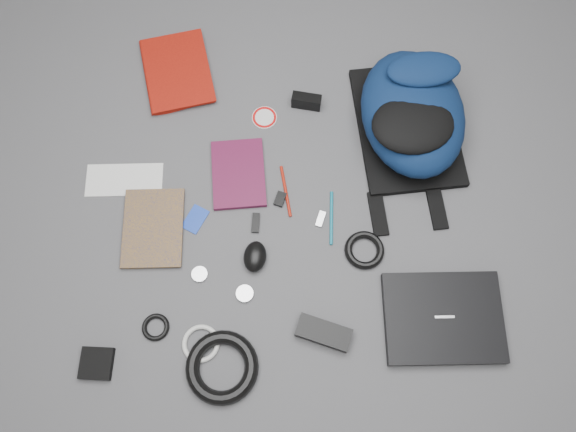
# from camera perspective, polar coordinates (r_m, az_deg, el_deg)

# --- Properties ---
(ground) EXTENTS (4.00, 4.00, 0.00)m
(ground) POSITION_cam_1_polar(r_m,az_deg,el_deg) (1.61, 0.00, -0.24)
(ground) COLOR #4F4F51
(ground) RESTS_ON ground
(backpack) EXTENTS (0.39, 0.50, 0.19)m
(backpack) POSITION_cam_1_polar(r_m,az_deg,el_deg) (1.68, 12.53, 10.19)
(backpack) COLOR #081733
(backpack) RESTS_ON ground
(laptop) EXTENTS (0.33, 0.27, 0.03)m
(laptop) POSITION_cam_1_polar(r_m,az_deg,el_deg) (1.58, 15.48, -9.95)
(laptop) COLOR black
(laptop) RESTS_ON ground
(textbook_red) EXTENTS (0.27, 0.32, 0.03)m
(textbook_red) POSITION_cam_1_polar(r_m,az_deg,el_deg) (1.85, -14.31, 13.42)
(textbook_red) COLOR maroon
(textbook_red) RESTS_ON ground
(comic_book) EXTENTS (0.19, 0.25, 0.02)m
(comic_book) POSITION_cam_1_polar(r_m,az_deg,el_deg) (1.66, -16.40, -1.26)
(comic_book) COLOR #BB820D
(comic_book) RESTS_ON ground
(envelope) EXTENTS (0.23, 0.12, 0.00)m
(envelope) POSITION_cam_1_polar(r_m,az_deg,el_deg) (1.72, -16.28, 3.55)
(envelope) COLOR silver
(envelope) RESTS_ON ground
(dvd_case) EXTENTS (0.18, 0.23, 0.02)m
(dvd_case) POSITION_cam_1_polar(r_m,az_deg,el_deg) (1.66, -5.05, 4.29)
(dvd_case) COLOR #420C25
(dvd_case) RESTS_ON ground
(compact_camera) EXTENTS (0.09, 0.04, 0.05)m
(compact_camera) POSITION_cam_1_polar(r_m,az_deg,el_deg) (1.74, 1.89, 11.57)
(compact_camera) COLOR black
(compact_camera) RESTS_ON ground
(sticker_disc) EXTENTS (0.09, 0.09, 0.00)m
(sticker_disc) POSITION_cam_1_polar(r_m,az_deg,el_deg) (1.74, -2.41, 9.97)
(sticker_disc) COLOR silver
(sticker_disc) RESTS_ON ground
(pen_teal) EXTENTS (0.01, 0.16, 0.01)m
(pen_teal) POSITION_cam_1_polar(r_m,az_deg,el_deg) (1.61, 4.43, -0.19)
(pen_teal) COLOR #0E677E
(pen_teal) RESTS_ON ground
(pen_red) EXTENTS (0.05, 0.16, 0.01)m
(pen_red) POSITION_cam_1_polar(r_m,az_deg,el_deg) (1.63, -0.23, 2.54)
(pen_red) COLOR #9E1A0C
(pen_red) RESTS_ON ground
(id_badge) EXTENTS (0.08, 0.09, 0.00)m
(id_badge) POSITION_cam_1_polar(r_m,az_deg,el_deg) (1.63, -9.40, -0.32)
(id_badge) COLOR #1638AB
(id_badge) RESTS_ON ground
(usb_black) EXTENTS (0.02, 0.06, 0.01)m
(usb_black) POSITION_cam_1_polar(r_m,az_deg,el_deg) (1.60, -3.30, -0.70)
(usb_black) COLOR black
(usb_black) RESTS_ON ground
(usb_silver) EXTENTS (0.03, 0.05, 0.01)m
(usb_silver) POSITION_cam_1_polar(r_m,az_deg,el_deg) (1.61, 3.33, -0.31)
(usb_silver) COLOR silver
(usb_silver) RESTS_ON ground
(key_fob) EXTENTS (0.04, 0.05, 0.01)m
(key_fob) POSITION_cam_1_polar(r_m,az_deg,el_deg) (1.62, -0.81, 1.73)
(key_fob) COLOR black
(key_fob) RESTS_ON ground
(mouse) EXTENTS (0.07, 0.09, 0.05)m
(mouse) POSITION_cam_1_polar(r_m,az_deg,el_deg) (1.55, -3.38, -4.14)
(mouse) COLOR black
(mouse) RESTS_ON ground
(headphone_left) EXTENTS (0.05, 0.05, 0.01)m
(headphone_left) POSITION_cam_1_polar(r_m,az_deg,el_deg) (1.58, -8.96, -5.87)
(headphone_left) COLOR silver
(headphone_left) RESTS_ON ground
(headphone_right) EXTENTS (0.05, 0.05, 0.01)m
(headphone_right) POSITION_cam_1_polar(r_m,az_deg,el_deg) (1.55, -4.42, -7.87)
(headphone_right) COLOR silver
(headphone_right) RESTS_ON ground
(cable_coil) EXTENTS (0.14, 0.14, 0.02)m
(cable_coil) POSITION_cam_1_polar(r_m,az_deg,el_deg) (1.58, 7.77, -3.45)
(cable_coil) COLOR black
(cable_coil) RESTS_ON ground
(power_brick) EXTENTS (0.15, 0.10, 0.04)m
(power_brick) POSITION_cam_1_polar(r_m,az_deg,el_deg) (1.52, 3.64, -11.75)
(power_brick) COLOR black
(power_brick) RESTS_ON ground
(power_cord_coil) EXTENTS (0.21, 0.21, 0.04)m
(power_cord_coil) POSITION_cam_1_polar(r_m,az_deg,el_deg) (1.52, -6.72, -15.01)
(power_cord_coil) COLOR black
(power_cord_coil) RESTS_ON ground
(pouch) EXTENTS (0.08, 0.08, 0.02)m
(pouch) POSITION_cam_1_polar(r_m,az_deg,el_deg) (1.59, -18.87, -13.99)
(pouch) COLOR black
(pouch) RESTS_ON ground
(earbud_coil) EXTENTS (0.09, 0.09, 0.01)m
(earbud_coil) POSITION_cam_1_polar(r_m,az_deg,el_deg) (1.57, -13.30, -10.94)
(earbud_coil) COLOR black
(earbud_coil) RESTS_ON ground
(white_cable_coil) EXTENTS (0.11, 0.11, 0.01)m
(white_cable_coil) POSITION_cam_1_polar(r_m,az_deg,el_deg) (1.54, -8.84, -12.68)
(white_cable_coil) COLOR beige
(white_cable_coil) RESTS_ON ground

